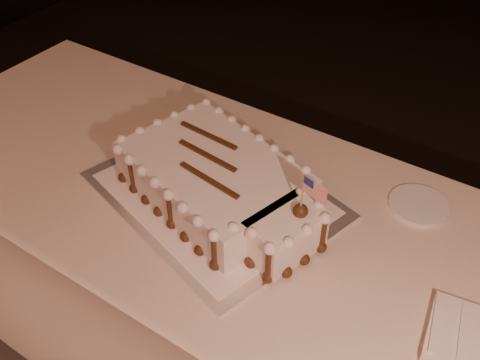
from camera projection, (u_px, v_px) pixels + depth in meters
The scene contains 6 objects.
room_shell at pixel (7, 134), 0.49m from camera, with size 6.10×8.10×2.90m.
banquet_table at pixel (280, 318), 1.54m from camera, with size 2.40×0.80×0.75m, color beige.
cake_board at pixel (214, 195), 1.38m from camera, with size 0.60×0.45×0.01m, color white.
doily at pixel (214, 193), 1.38m from camera, with size 0.54×0.41×0.00m, color white.
sheet_cake at pixel (221, 184), 1.32m from camera, with size 0.59×0.43×0.23m.
side_plate at pixel (419, 205), 1.35m from camera, with size 0.15×0.15×0.01m, color silver.
Camera 1 is at (0.40, -0.21, 1.69)m, focal length 40.00 mm.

